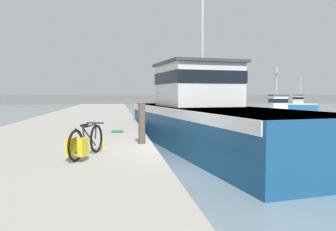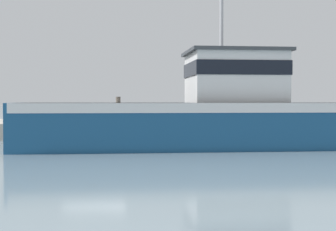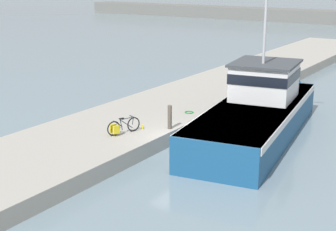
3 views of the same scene
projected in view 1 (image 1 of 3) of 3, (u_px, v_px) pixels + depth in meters
name	position (u px, v px, depth m)	size (l,w,h in m)	color
ground_plane	(188.00, 173.00, 9.15)	(320.00, 320.00, 0.00)	gray
dock_pier	(38.00, 164.00, 8.51)	(6.17, 80.00, 0.74)	#A39E93
far_shoreline	(252.00, 99.00, 78.57)	(180.00, 5.00, 2.04)	slate
fishing_boat_main	(206.00, 116.00, 13.82)	(5.68, 15.42, 10.15)	navy
boat_red_outer	(300.00, 104.00, 45.42)	(4.76, 3.77, 4.80)	#236BB2
boat_green_anchored	(275.00, 110.00, 28.66)	(5.23, 2.36, 4.60)	silver
bicycle_touring	(84.00, 143.00, 7.44)	(0.79, 1.73, 0.77)	black
mooring_post	(142.00, 124.00, 9.59)	(0.20, 0.20, 1.18)	#51473D
hose_coil	(117.00, 131.00, 12.52)	(0.48, 0.48, 0.06)	#197A2D
water_bottle_by_bike	(103.00, 145.00, 8.69)	(0.08, 0.08, 0.23)	yellow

